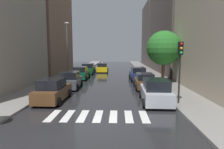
{
  "coord_description": "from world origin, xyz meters",
  "views": [
    {
      "loc": [
        1.18,
        -9.68,
        3.83
      ],
      "look_at": [
        0.41,
        14.08,
        0.97
      ],
      "focal_mm": 31.69,
      "sensor_mm": 36.0,
      "label": 1
    }
  ],
  "objects_px": {
    "parked_car_left_nearest": "(53,91)",
    "parked_car_right_third": "(138,74)",
    "parked_car_left_second": "(70,80)",
    "parked_car_left_third": "(81,73)",
    "traffic_light_right_corner": "(180,59)",
    "lamp_post_left": "(67,47)",
    "street_tree_right": "(164,48)",
    "parked_car_right_nearest": "(155,92)",
    "taxi_midroad": "(102,68)",
    "parked_car_left_fourth": "(88,69)",
    "parked_car_right_second": "(144,81)"
  },
  "relations": [
    {
      "from": "parked_car_left_nearest",
      "to": "parked_car_right_third",
      "type": "distance_m",
      "value": 13.26
    },
    {
      "from": "parked_car_left_second",
      "to": "parked_car_left_third",
      "type": "distance_m",
      "value": 6.55
    },
    {
      "from": "traffic_light_right_corner",
      "to": "parked_car_left_second",
      "type": "bearing_deg",
      "value": 146.56
    },
    {
      "from": "parked_car_left_second",
      "to": "lamp_post_left",
      "type": "xyz_separation_m",
      "value": [
        -1.8,
        6.13,
        3.57
      ]
    },
    {
      "from": "parked_car_left_third",
      "to": "street_tree_right",
      "type": "relative_size",
      "value": 0.7
    },
    {
      "from": "parked_car_left_nearest",
      "to": "parked_car_right_nearest",
      "type": "relative_size",
      "value": 0.96
    },
    {
      "from": "parked_car_left_third",
      "to": "taxi_midroad",
      "type": "bearing_deg",
      "value": -13.5
    },
    {
      "from": "parked_car_left_second",
      "to": "parked_car_right_third",
      "type": "relative_size",
      "value": 1.05
    },
    {
      "from": "traffic_light_right_corner",
      "to": "parked_car_left_fourth",
      "type": "bearing_deg",
      "value": 116.38
    },
    {
      "from": "parked_car_right_third",
      "to": "parked_car_left_third",
      "type": "bearing_deg",
      "value": 80.77
    },
    {
      "from": "lamp_post_left",
      "to": "parked_car_right_third",
      "type": "bearing_deg",
      "value": -2.94
    },
    {
      "from": "parked_car_right_second",
      "to": "lamp_post_left",
      "type": "relative_size",
      "value": 0.57
    },
    {
      "from": "parked_car_left_nearest",
      "to": "parked_car_right_second",
      "type": "relative_size",
      "value": 1.05
    },
    {
      "from": "parked_car_left_nearest",
      "to": "parked_car_right_third",
      "type": "relative_size",
      "value": 1.06
    },
    {
      "from": "parked_car_left_third",
      "to": "parked_car_right_nearest",
      "type": "relative_size",
      "value": 0.92
    },
    {
      "from": "parked_car_right_second",
      "to": "street_tree_right",
      "type": "bearing_deg",
      "value": -38.73
    },
    {
      "from": "parked_car_left_second",
      "to": "traffic_light_right_corner",
      "type": "xyz_separation_m",
      "value": [
        9.2,
        -6.08,
        2.48
      ]
    },
    {
      "from": "traffic_light_right_corner",
      "to": "parked_car_right_nearest",
      "type": "bearing_deg",
      "value": 158.73
    },
    {
      "from": "parked_car_left_nearest",
      "to": "parked_car_left_third",
      "type": "bearing_deg",
      "value": 1.31
    },
    {
      "from": "parked_car_left_nearest",
      "to": "lamp_post_left",
      "type": "height_order",
      "value": "lamp_post_left"
    },
    {
      "from": "taxi_midroad",
      "to": "street_tree_right",
      "type": "xyz_separation_m",
      "value": [
        8.11,
        -12.41,
        3.36
      ]
    },
    {
      "from": "parked_car_left_nearest",
      "to": "street_tree_right",
      "type": "xyz_separation_m",
      "value": [
        10.2,
        8.51,
        3.32
      ]
    },
    {
      "from": "street_tree_right",
      "to": "lamp_post_left",
      "type": "relative_size",
      "value": 0.81
    },
    {
      "from": "street_tree_right",
      "to": "parked_car_left_nearest",
      "type": "bearing_deg",
      "value": -140.18
    },
    {
      "from": "parked_car_left_nearest",
      "to": "parked_car_left_fourth",
      "type": "xyz_separation_m",
      "value": [
        -0.01,
        17.87,
        -0.0
      ]
    },
    {
      "from": "parked_car_right_nearest",
      "to": "parked_car_right_third",
      "type": "distance_m",
      "value": 11.14
    },
    {
      "from": "parked_car_left_nearest",
      "to": "taxi_midroad",
      "type": "distance_m",
      "value": 21.02
    },
    {
      "from": "parked_car_right_second",
      "to": "parked_car_right_nearest",
      "type": "bearing_deg",
      "value": -179.14
    },
    {
      "from": "parked_car_left_third",
      "to": "traffic_light_right_corner",
      "type": "distance_m",
      "value": 15.9
    },
    {
      "from": "parked_car_right_second",
      "to": "street_tree_right",
      "type": "height_order",
      "value": "street_tree_right"
    },
    {
      "from": "parked_car_left_fourth",
      "to": "taxi_midroad",
      "type": "xyz_separation_m",
      "value": [
        2.11,
        3.04,
        -0.04
      ]
    },
    {
      "from": "parked_car_left_fourth",
      "to": "taxi_midroad",
      "type": "relative_size",
      "value": 1.0
    },
    {
      "from": "street_tree_right",
      "to": "parked_car_right_third",
      "type": "bearing_deg",
      "value": 137.98
    },
    {
      "from": "parked_car_right_third",
      "to": "traffic_light_right_corner",
      "type": "bearing_deg",
      "value": -174.2
    },
    {
      "from": "parked_car_left_fourth",
      "to": "parked_car_right_nearest",
      "type": "height_order",
      "value": "parked_car_right_nearest"
    },
    {
      "from": "parked_car_left_second",
      "to": "parked_car_right_third",
      "type": "distance_m",
      "value": 9.38
    },
    {
      "from": "parked_car_left_fourth",
      "to": "traffic_light_right_corner",
      "type": "bearing_deg",
      "value": -153.5
    },
    {
      "from": "traffic_light_right_corner",
      "to": "lamp_post_left",
      "type": "xyz_separation_m",
      "value": [
        -11.0,
        12.21,
        1.08
      ]
    },
    {
      "from": "parked_car_left_second",
      "to": "parked_car_right_nearest",
      "type": "relative_size",
      "value": 0.95
    },
    {
      "from": "taxi_midroad",
      "to": "parked_car_right_third",
      "type": "bearing_deg",
      "value": -153.59
    },
    {
      "from": "parked_car_right_third",
      "to": "street_tree_right",
      "type": "height_order",
      "value": "street_tree_right"
    },
    {
      "from": "parked_car_left_second",
      "to": "traffic_light_right_corner",
      "type": "relative_size",
      "value": 1.01
    },
    {
      "from": "lamp_post_left",
      "to": "parked_car_right_nearest",
      "type": "bearing_deg",
      "value": -50.79
    },
    {
      "from": "parked_car_left_fourth",
      "to": "taxi_midroad",
      "type": "bearing_deg",
      "value": -34.62
    },
    {
      "from": "parked_car_left_nearest",
      "to": "taxi_midroad",
      "type": "relative_size",
      "value": 0.98
    },
    {
      "from": "parked_car_left_second",
      "to": "street_tree_right",
      "type": "relative_size",
      "value": 0.73
    },
    {
      "from": "lamp_post_left",
      "to": "parked_car_right_second",
      "type": "bearing_deg",
      "value": -32.88
    },
    {
      "from": "street_tree_right",
      "to": "parked_car_left_third",
      "type": "bearing_deg",
      "value": 162.23
    },
    {
      "from": "taxi_midroad",
      "to": "parked_car_right_nearest",
      "type": "bearing_deg",
      "value": -167.21
    },
    {
      "from": "parked_car_right_second",
      "to": "parked_car_left_second",
      "type": "bearing_deg",
      "value": 90.45
    }
  ]
}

